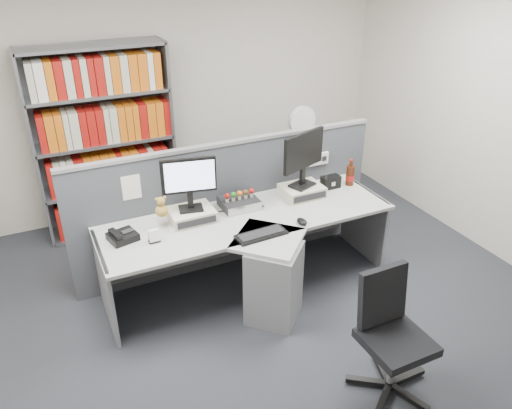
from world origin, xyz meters
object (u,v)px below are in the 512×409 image
desk_phone (122,236)px  office_chair (390,331)px  speaker (331,182)px  filing_cabinet (299,179)px  shelving_unit (105,145)px  desktop_pc (239,203)px  mouse (302,221)px  monitor_right (304,155)px  desk_fan (301,124)px  keyboard (261,234)px  cola_bottle (350,175)px  desk_calendar (154,237)px  monitor_left (189,180)px  desk (259,254)px

desk_phone → office_chair: office_chair is taller
speaker → filing_cabinet: bearing=77.1°
desk_phone → shelving_unit: shelving_unit is taller
desktop_pc → mouse: desktop_pc is taller
monitor_right → desk_fan: monitor_right is taller
speaker → mouse: bearing=-140.5°
keyboard → cola_bottle: cola_bottle is taller
desk_calendar → desk_fan: 2.41m
cola_bottle → shelving_unit: shelving_unit is taller
speaker → monitor_left: bearing=-178.8°
monitor_left → desk_calendar: monitor_left is taller
speaker → desk_fan: 1.05m
shelving_unit → speaker: bearing=-37.4°
desk → monitor_left: bearing=140.4°
monitor_left → desk_fan: size_ratio=0.86×
keyboard → office_chair: 1.27m
mouse → desk_calendar: bearing=168.3°
mouse → shelving_unit: shelving_unit is taller
mouse → cola_bottle: 0.95m
desktop_pc → keyboard: 0.54m
desktop_pc → desk: bearing=-90.2°
monitor_left → cola_bottle: 1.67m
desk_phone → filing_cabinet: size_ratio=0.36×
desktop_pc → speaker: 0.97m
desk_fan → office_chair: desk_fan is taller
mouse → office_chair: size_ratio=0.13×
monitor_right → desk_phone: bearing=-177.3°
desktop_pc → shelving_unit: 1.70m
desk → monitor_left: (-0.46, 0.38, 0.65)m
desk → cola_bottle: size_ratio=9.64×
desk_fan → monitor_left: bearing=-148.6°
shelving_unit → office_chair: 3.42m
desk → monitor_left: monitor_left is taller
monitor_right → office_chair: monitor_right is taller
keyboard → cola_bottle: 1.32m
cola_bottle → office_chair: size_ratio=0.30×
desk → desk_calendar: 0.92m
desk → filing_cabinet: desk is taller
desk_calendar → desk_fan: size_ratio=0.20×
speaker → desk: bearing=-157.0°
keyboard → filing_cabinet: 2.00m
desk_calendar → filing_cabinet: desk_calendar is taller
speaker → shelving_unit: size_ratio=0.09×
desk_phone → desk_fan: (2.28, 1.10, 0.29)m
monitor_right → speaker: 0.49m
shelving_unit → desktop_pc: bearing=-57.7°
keyboard → office_chair: (0.43, -1.16, -0.25)m
monitor_left → shelving_unit: (-0.44, 1.47, -0.13)m
desk_phone → desk_calendar: 0.26m
desk_calendar → monitor_left: bearing=29.5°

